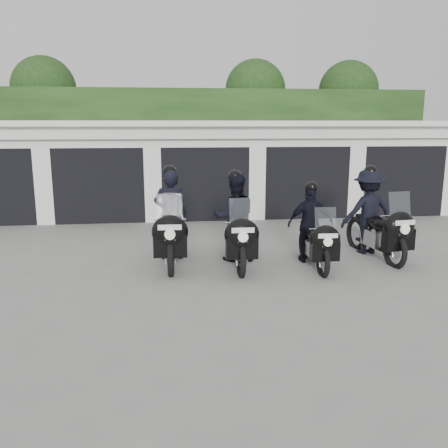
{
  "coord_description": "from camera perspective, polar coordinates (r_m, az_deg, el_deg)",
  "views": [
    {
      "loc": [
        -1.07,
        -8.53,
        2.89
      ],
      "look_at": [
        -0.08,
        0.04,
        1.05
      ],
      "focal_mm": 38.0,
      "sensor_mm": 36.0,
      "label": 1
    }
  ],
  "objects": [
    {
      "name": "garage_block",
      "position": [
        16.68,
        -2.93,
        6.98
      ],
      "size": [
        16.4,
        6.8,
        2.96
      ],
      "color": "white",
      "rests_on": "ground"
    },
    {
      "name": "ground",
      "position": [
        9.07,
        0.51,
        -6.55
      ],
      "size": [
        80.0,
        80.0,
        0.0
      ],
      "primitive_type": "plane",
      "color": "gray",
      "rests_on": "ground"
    },
    {
      "name": "background_vegetation",
      "position": [
        21.49,
        -2.82,
        11.7
      ],
      "size": [
        20.0,
        3.9,
        5.8
      ],
      "color": "#193312",
      "rests_on": "ground"
    },
    {
      "name": "police_bike_a",
      "position": [
        9.93,
        -6.45,
        -0.01
      ],
      "size": [
        0.73,
        2.4,
        2.09
      ],
      "rotation": [
        0.0,
        0.0,
        -0.02
      ],
      "color": "black",
      "rests_on": "ground"
    },
    {
      "name": "police_bike_b",
      "position": [
        9.88,
        1.43,
        0.08
      ],
      "size": [
        0.92,
        2.3,
        2.0
      ],
      "rotation": [
        0.0,
        0.0,
        -0.02
      ],
      "color": "black",
      "rests_on": "ground"
    },
    {
      "name": "police_bike_c",
      "position": [
        9.96,
        10.59,
        -0.58
      ],
      "size": [
        0.97,
        2.04,
        1.77
      ],
      "rotation": [
        0.0,
        0.0,
        -0.02
      ],
      "color": "black",
      "rests_on": "ground"
    },
    {
      "name": "police_bike_d",
      "position": [
        10.95,
        17.38,
        0.87
      ],
      "size": [
        1.3,
        2.35,
        2.05
      ],
      "rotation": [
        0.0,
        0.0,
        0.13
      ],
      "color": "black",
      "rests_on": "ground"
    }
  ]
}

